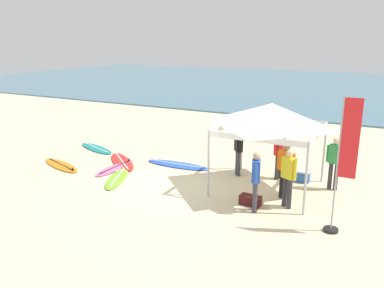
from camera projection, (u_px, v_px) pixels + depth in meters
ground_plane at (185, 187)px, 12.56m from camera, size 80.00×80.00×0.00m
sea at (330, 87)px, 38.46m from camera, size 80.00×36.00×0.10m
canopy_tent at (271, 115)px, 11.80m from camera, size 2.98×2.98×2.75m
surfboard_lime at (117, 178)px, 13.21m from camera, size 1.36×2.17×0.19m
surfboard_orange at (61, 165)px, 14.58m from camera, size 2.35×1.32×0.19m
surfboard_blue at (177, 165)px, 14.65m from camera, size 2.57×0.73×0.19m
surfboard_teal at (96, 148)px, 16.84m from camera, size 2.41×1.42×0.19m
surfboard_red at (122, 162)px, 15.00m from camera, size 2.33×2.13×0.19m
surfboard_pink at (115, 168)px, 14.30m from camera, size 0.56×2.08×0.19m
person_red at (279, 151)px, 13.00m from camera, size 0.33×0.52×1.71m
person_orange at (286, 167)px, 11.42m from camera, size 0.55×0.27×1.71m
person_blue at (256, 178)px, 10.52m from camera, size 0.31×0.53×1.71m
person_green at (335, 160)px, 12.07m from camera, size 0.55×0.27×1.71m
person_yellow at (288, 174)px, 10.77m from camera, size 0.49×0.37×1.71m
person_black at (238, 148)px, 13.38m from camera, size 0.39×0.46×1.71m
banner_flag at (342, 172)px, 9.19m from camera, size 0.60×0.36×3.40m
gear_bag_near_tent at (250, 200)px, 11.16m from camera, size 0.62×0.36×0.28m
cooler_box at (302, 176)px, 12.97m from camera, size 0.50×0.36×0.39m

